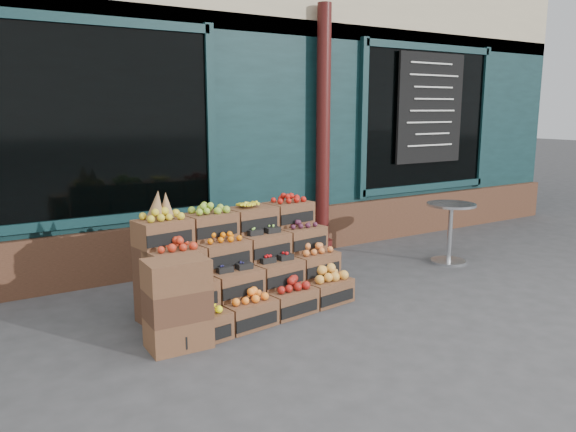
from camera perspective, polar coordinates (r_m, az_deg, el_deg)
ground at (r=5.37m, az=5.90°, el=-9.93°), size 60.00×60.00×0.00m
shop_facade at (r=9.58m, az=-13.64°, el=13.55°), size 12.00×6.24×4.80m
crate_display at (r=5.41m, az=-4.55°, el=-5.59°), size 2.03×1.18×1.21m
spare_crates at (r=4.62m, az=-11.17°, el=-8.74°), size 0.50×0.35×0.73m
bistro_table at (r=7.24m, az=16.15°, el=-0.97°), size 0.60×0.60×0.75m
shopkeeper at (r=6.83m, az=-20.16°, el=3.08°), size 0.89×0.72×2.11m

